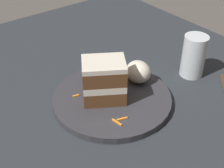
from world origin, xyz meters
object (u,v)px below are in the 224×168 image
cream_dollop (138,72)px  plate (112,99)px  orange_garnish (109,72)px  drinking_glass (193,59)px  cake_slice (104,80)px

cream_dollop → plate: bearing=-84.2°
plate → orange_garnish: orange_garnish is taller
cream_dollop → drinking_glass: drinking_glass is taller
plate → cake_slice: bearing=-108.3°
cake_slice → cream_dollop: 0.11m
orange_garnish → cream_dollop: bearing=25.8°
cream_dollop → orange_garnish: cream_dollop is taller
plate → orange_garnish: (-0.08, 0.05, 0.01)m
orange_garnish → cake_slice: bearing=-42.9°
orange_garnish → plate: bearing=-32.8°
orange_garnish → drinking_glass: bearing=57.1°
cake_slice → plate: bearing=103.8°
orange_garnish → drinking_glass: drinking_glass is taller
cake_slice → orange_garnish: (-0.08, 0.07, -0.05)m
plate → cream_dollop: size_ratio=4.29×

